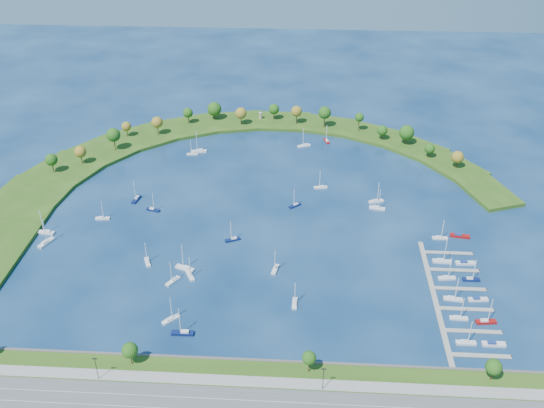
# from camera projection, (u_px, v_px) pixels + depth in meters

# --- Properties ---
(ground) EXTENTS (700.00, 700.00, 0.00)m
(ground) POSITION_uv_depth(u_px,v_px,m) (262.00, 215.00, 315.17)
(ground) COLOR #072044
(ground) RESTS_ON ground
(south_shoreline) EXTENTS (420.00, 43.10, 11.60)m
(south_shoreline) POSITION_uv_depth(u_px,v_px,m) (235.00, 404.00, 209.91)
(south_shoreline) COLOR #274813
(south_shoreline) RESTS_ON ground
(breakwater) EXTENTS (286.74, 247.64, 2.00)m
(breakwater) POSITION_uv_depth(u_px,v_px,m) (189.00, 167.00, 358.55)
(breakwater) COLOR #274813
(breakwater) RESTS_ON ground
(breakwater_trees) EXTENTS (238.51, 90.03, 14.47)m
(breakwater_trees) POSITION_uv_depth(u_px,v_px,m) (258.00, 126.00, 386.76)
(breakwater_trees) COLOR #382314
(breakwater_trees) RESTS_ON breakwater
(harbor_tower) EXTENTS (2.60, 2.60, 4.43)m
(harbor_tower) POSITION_uv_depth(u_px,v_px,m) (261.00, 116.00, 415.27)
(harbor_tower) COLOR gray
(harbor_tower) RESTS_ON breakwater
(dock_system) EXTENTS (24.28, 82.00, 1.60)m
(dock_system) POSITION_uv_depth(u_px,v_px,m) (452.00, 298.00, 258.64)
(dock_system) COLOR gray
(dock_system) RESTS_ON ground
(moored_boat_0) EXTENTS (7.42, 2.62, 10.70)m
(moored_boat_0) POSITION_uv_depth(u_px,v_px,m) (102.00, 218.00, 311.60)
(moored_boat_0) COLOR silver
(moored_boat_0) RESTS_ON ground
(moored_boat_1) EXTENTS (8.57, 5.29, 12.21)m
(moored_boat_1) POSITION_uv_depth(u_px,v_px,m) (304.00, 145.00, 383.63)
(moored_boat_1) COLOR silver
(moored_boat_1) RESTS_ON ground
(moored_boat_2) EXTENTS (5.99, 9.49, 13.55)m
(moored_boat_2) POSITION_uv_depth(u_px,v_px,m) (46.00, 242.00, 292.95)
(moored_boat_2) COLOR silver
(moored_boat_2) RESTS_ON ground
(moored_boat_3) EXTENTS (8.58, 4.05, 12.16)m
(moored_boat_3) POSITION_uv_depth(u_px,v_px,m) (377.00, 208.00, 320.00)
(moored_boat_3) COLOR silver
(moored_boat_3) RESTS_ON ground
(moored_boat_4) EXTENTS (7.63, 3.21, 10.87)m
(moored_boat_4) POSITION_uv_depth(u_px,v_px,m) (321.00, 187.00, 338.82)
(moored_boat_4) COLOR silver
(moored_boat_4) RESTS_ON ground
(moored_boat_5) EXTENTS (3.74, 8.40, 11.94)m
(moored_boat_5) POSITION_uv_depth(u_px,v_px,m) (136.00, 199.00, 327.75)
(moored_boat_5) COLOR #0A1644
(moored_boat_5) RESTS_ON ground
(moored_boat_6) EXTENTS (5.99, 7.57, 11.25)m
(moored_boat_6) POSITION_uv_depth(u_px,v_px,m) (173.00, 280.00, 268.08)
(moored_boat_6) COLOR silver
(moored_boat_6) RESTS_ON ground
(moored_boat_7) EXTENTS (8.86, 2.57, 12.99)m
(moored_boat_7) POSITION_uv_depth(u_px,v_px,m) (183.00, 332.00, 240.19)
(moored_boat_7) COLOR #0A1644
(moored_boat_7) RESTS_ON ground
(moored_boat_8) EXTENTS (4.01, 7.69, 10.89)m
(moored_boat_8) POSITION_uv_depth(u_px,v_px,m) (327.00, 140.00, 389.60)
(moored_boat_8) COLOR maroon
(moored_boat_8) RESTS_ON ground
(moored_boat_9) EXTENTS (7.15, 7.08, 11.56)m
(moored_boat_9) POSITION_uv_depth(u_px,v_px,m) (171.00, 319.00, 246.85)
(moored_boat_9) COLOR silver
(moored_boat_9) RESTS_ON ground
(moored_boat_10) EXTENTS (7.49, 3.94, 10.60)m
(moored_boat_10) POSITION_uv_depth(u_px,v_px,m) (153.00, 209.00, 318.69)
(moored_boat_10) COLOR #0A1644
(moored_boat_10) RESTS_ON ground
(moored_boat_11) EXTENTS (5.15, 7.38, 10.67)m
(moored_boat_11) POSITION_uv_depth(u_px,v_px,m) (190.00, 275.00, 271.18)
(moored_boat_11) COLOR silver
(moored_boat_11) RESTS_ON ground
(moored_boat_12) EXTENTS (9.90, 4.26, 14.09)m
(moored_boat_12) POSITION_uv_depth(u_px,v_px,m) (199.00, 151.00, 376.84)
(moored_boat_12) COLOR silver
(moored_boat_12) RESTS_ON ground
(moored_boat_13) EXTENTS (4.64, 7.47, 10.65)m
(moored_boat_13) POSITION_uv_depth(u_px,v_px,m) (147.00, 262.00, 279.87)
(moored_boat_13) COLOR silver
(moored_boat_13) RESTS_ON ground
(moored_boat_14) EXTENTS (8.38, 4.78, 11.89)m
(moored_boat_14) POSITION_uv_depth(u_px,v_px,m) (376.00, 201.00, 325.84)
(moored_boat_14) COLOR silver
(moored_boat_14) RESTS_ON ground
(moored_boat_15) EXTENTS (6.89, 2.54, 9.90)m
(moored_boat_15) POSITION_uv_depth(u_px,v_px,m) (192.00, 154.00, 373.87)
(moored_boat_15) COLOR silver
(moored_boat_15) RESTS_ON ground
(moored_boat_16) EXTENTS (6.64, 6.13, 10.39)m
(moored_boat_16) POSITION_uv_depth(u_px,v_px,m) (295.00, 205.00, 322.38)
(moored_boat_16) COLOR #0A1644
(moored_boat_16) RESTS_ON ground
(moored_boat_17) EXTENTS (7.66, 5.00, 10.98)m
(moored_boat_17) POSITION_uv_depth(u_px,v_px,m) (233.00, 239.00, 295.38)
(moored_boat_17) COLOR #0A1644
(moored_boat_17) RESTS_ON ground
(moored_boat_18) EXTENTS (3.52, 7.61, 10.79)m
(moored_boat_18) POSITION_uv_depth(u_px,v_px,m) (275.00, 269.00, 275.29)
(moored_boat_18) COLOR silver
(moored_boat_18) RESTS_ON ground
(moored_boat_19) EXTENTS (2.29, 7.35, 10.70)m
(moored_boat_19) POSITION_uv_depth(u_px,v_px,m) (295.00, 303.00, 255.35)
(moored_boat_19) COLOR silver
(moored_boat_19) RESTS_ON ground
(moored_boat_20) EXTENTS (9.14, 3.50, 13.11)m
(moored_boat_20) POSITION_uv_depth(u_px,v_px,m) (46.00, 232.00, 300.46)
(moored_boat_20) COLOR silver
(moored_boat_20) RESTS_ON ground
(moored_boat_21) EXTENTS (9.35, 5.79, 13.32)m
(moored_boat_21) POSITION_uv_depth(u_px,v_px,m) (185.00, 268.00, 275.78)
(moored_boat_21) COLOR silver
(moored_boat_21) RESTS_ON ground
(docked_boat_0) EXTENTS (7.77, 2.24, 11.39)m
(docked_boat_0) POSITION_uv_depth(u_px,v_px,m) (466.00, 342.00, 235.66)
(docked_boat_0) COLOR silver
(docked_boat_0) RESTS_ON ground
(docked_boat_1) EXTENTS (8.97, 2.62, 1.82)m
(docked_boat_1) POSITION_uv_depth(u_px,v_px,m) (493.00, 344.00, 235.11)
(docked_boat_1) COLOR silver
(docked_boat_1) RESTS_ON ground
(docked_boat_2) EXTENTS (7.42, 2.39, 10.78)m
(docked_boat_2) POSITION_uv_depth(u_px,v_px,m) (459.00, 317.00, 247.62)
(docked_boat_2) COLOR silver
(docked_boat_2) RESTS_ON ground
(docked_boat_3) EXTENTS (8.51, 3.20, 12.22)m
(docked_boat_3) POSITION_uv_depth(u_px,v_px,m) (486.00, 321.00, 245.75)
(docked_boat_3) COLOR maroon
(docked_boat_3) RESTS_ON ground
(docked_boat_4) EXTENTS (8.20, 3.23, 11.73)m
(docked_boat_4) POSITION_uv_depth(u_px,v_px,m) (453.00, 298.00, 257.74)
(docked_boat_4) COLOR silver
(docked_boat_4) RESTS_ON ground
(docked_boat_5) EXTENTS (8.44, 3.06, 1.69)m
(docked_boat_5) POSITION_uv_depth(u_px,v_px,m) (478.00, 299.00, 257.62)
(docked_boat_5) COLOR silver
(docked_boat_5) RESTS_ON ground
(docked_boat_6) EXTENTS (7.93, 3.14, 11.35)m
(docked_boat_6) POSITION_uv_depth(u_px,v_px,m) (447.00, 277.00, 269.84)
(docked_boat_6) COLOR silver
(docked_boat_6) RESTS_ON ground
(docked_boat_7) EXTENTS (7.57, 2.32, 11.04)m
(docked_boat_7) POSITION_uv_depth(u_px,v_px,m) (471.00, 279.00, 269.03)
(docked_boat_7) COLOR #0A1644
(docked_boat_7) RESTS_ON ground
(docked_boat_8) EXTENTS (8.67, 2.74, 12.62)m
(docked_boat_8) POSITION_uv_depth(u_px,v_px,m) (442.00, 261.00, 280.31)
(docked_boat_8) COLOR silver
(docked_boat_8) RESTS_ON ground
(docked_boat_9) EXTENTS (9.18, 2.98, 1.85)m
(docked_boat_9) POSITION_uv_depth(u_px,v_px,m) (465.00, 263.00, 279.31)
(docked_boat_9) COLOR silver
(docked_boat_9) RESTS_ON ground
(docked_boat_10) EXTENTS (7.41, 2.16, 10.85)m
(docked_boat_10) POSITION_uv_depth(u_px,v_px,m) (440.00, 237.00, 296.53)
(docked_boat_10) COLOR silver
(docked_boat_10) RESTS_ON ground
(docked_boat_11) EXTENTS (9.63, 4.02, 1.90)m
(docked_boat_11) POSITION_uv_depth(u_px,v_px,m) (460.00, 236.00, 298.10)
(docked_boat_11) COLOR maroon
(docked_boat_11) RESTS_ON ground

